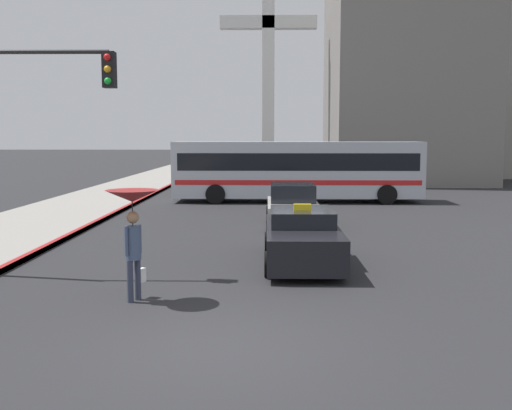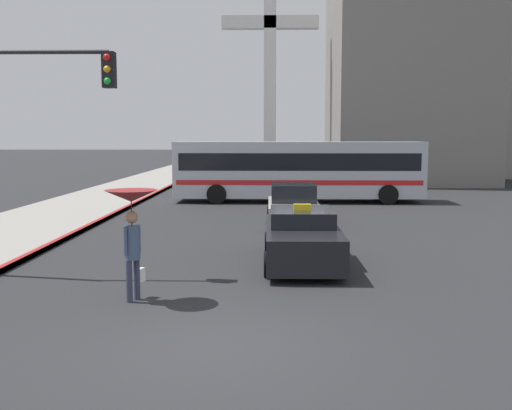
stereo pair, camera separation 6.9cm
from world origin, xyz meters
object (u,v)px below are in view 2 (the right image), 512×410
Objects in this scene: city_bus at (298,168)px; pedestrian_with_umbrella at (132,213)px; sedan_red at (293,207)px; monument_cross at (270,57)px; taxi at (302,238)px; traffic_light at (33,113)px.

city_bus is 5.57× the size of pedestrian_with_umbrella.
sedan_red is 1.91× the size of pedestrian_with_umbrella.
city_bus is 16.81m from monument_cross.
taxi is 7.09m from traffic_light.
taxi is 0.38× the size of city_bus.
city_bus reaches higher than taxi.
sedan_red is 0.26× the size of monument_cross.
traffic_light reaches higher than taxi.
city_bus is 2.26× the size of traffic_light.
monument_cross reaches higher than traffic_light.
city_bus is 18.93m from pedestrian_with_umbrella.
taxi is 0.85× the size of traffic_light.
pedestrian_with_umbrella is at bearing 70.59° from sedan_red.
pedestrian_with_umbrella is 0.41× the size of traffic_light.
city_bus is 17.81m from traffic_light.
taxi is 31.10m from monument_cross.
pedestrian_with_umbrella is (-3.51, -3.57, 1.10)m from taxi.
traffic_light reaches higher than pedestrian_with_umbrella.
monument_cross is at bearing -88.49° from taxi.
sedan_red is 24.89m from monument_cross.
pedestrian_with_umbrella is at bearing -94.65° from monument_cross.
traffic_light is at bearing -99.83° from monument_cross.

